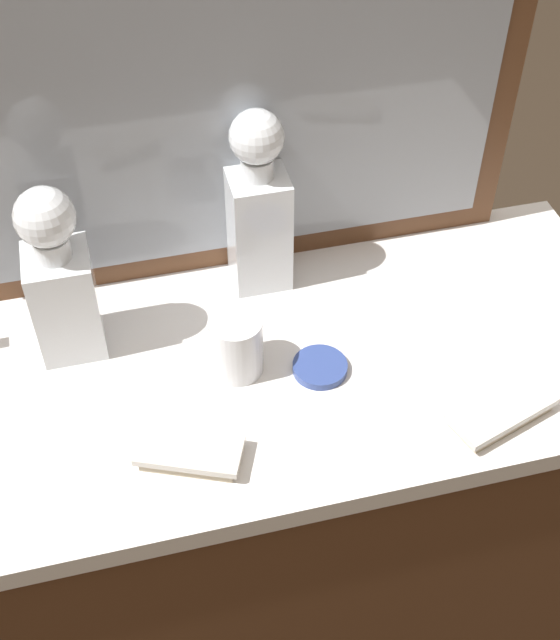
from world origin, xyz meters
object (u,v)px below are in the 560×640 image
crystal_decanter_center (62,288)px  silver_brush_right (501,412)px  crystal_tumbler_far_left (237,349)px  silver_brush_front (190,453)px  porcelain_dish (320,367)px  crystal_decanter_right (258,217)px

crystal_decanter_center → silver_brush_right: bearing=-27.0°
crystal_tumbler_far_left → silver_brush_right: crystal_tumbler_far_left is taller
silver_brush_front → porcelain_dish: (0.20, 0.10, -0.01)m
crystal_decanter_right → silver_brush_front: crystal_decanter_right is taller
crystal_decanter_right → silver_brush_front: size_ratio=1.98×
porcelain_dish → silver_brush_right: bearing=-33.6°
crystal_decanter_center → silver_brush_right: size_ratio=1.68×
crystal_decanter_center → silver_brush_right: crystal_decanter_center is taller
crystal_decanter_center → silver_brush_front: 0.29m
crystal_decanter_center → crystal_tumbler_far_left: 0.25m
porcelain_dish → crystal_decanter_right: bearing=100.2°
crystal_tumbler_far_left → silver_brush_front: size_ratio=0.63×
silver_brush_right → porcelain_dish: 0.25m
crystal_decanter_center → porcelain_dish: crystal_decanter_center is taller
crystal_decanter_right → silver_brush_front: 0.37m
crystal_tumbler_far_left → silver_brush_right: bearing=-27.8°
crystal_tumbler_far_left → crystal_decanter_center: bearing=154.0°
crystal_decanter_right → crystal_decanter_center: crystal_decanter_right is taller
crystal_decanter_right → crystal_tumbler_far_left: size_ratio=3.16×
crystal_decanter_center → porcelain_dish: 0.37m
silver_brush_front → porcelain_dish: size_ratio=1.91×
crystal_tumbler_far_left → silver_brush_right: size_ratio=0.58×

